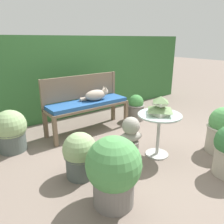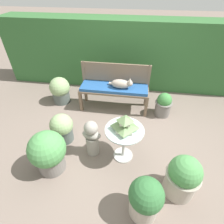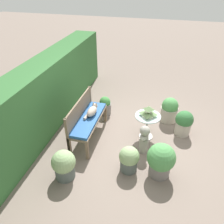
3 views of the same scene
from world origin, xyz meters
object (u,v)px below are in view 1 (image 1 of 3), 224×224
(patio_table, at_px, (159,124))
(potted_plant_bench_left, at_px, (80,155))
(pagoda_birdhouse, at_px, (160,107))
(garden_bench, at_px, (88,105))
(garden_bust, at_px, (130,142))
(potted_plant_bench_right, at_px, (223,130))
(potted_plant_table_near, at_px, (136,108))
(cat, at_px, (96,95))
(potted_plant_hedge_corner, at_px, (11,131))
(potted_plant_table_far, at_px, (114,171))

(patio_table, bearing_deg, potted_plant_bench_left, 169.14)
(patio_table, bearing_deg, pagoda_birdhouse, 0.00)
(garden_bench, height_order, garden_bust, garden_bust)
(garden_bust, height_order, potted_plant_bench_right, garden_bust)
(garden_bust, xyz_separation_m, potted_plant_table_near, (1.25, 1.24, -0.10))
(garden_bench, bearing_deg, potted_plant_bench_left, -125.17)
(garden_bench, height_order, potted_plant_bench_right, potted_plant_bench_right)
(pagoda_birdhouse, relative_size, potted_plant_bench_right, 0.47)
(cat, distance_m, patio_table, 1.31)
(cat, distance_m, potted_plant_bench_left, 1.47)
(potted_plant_hedge_corner, xyz_separation_m, potted_plant_bench_left, (0.49, -1.17, -0.03))
(patio_table, distance_m, potted_plant_hedge_corner, 2.13)
(potted_plant_hedge_corner, bearing_deg, pagoda_birdhouse, -40.67)
(garden_bench, relative_size, cat, 2.90)
(garden_bust, distance_m, potted_plant_table_near, 1.77)
(potted_plant_table_near, bearing_deg, pagoda_birdhouse, -120.47)
(cat, xyz_separation_m, potted_plant_bench_right, (1.02, -1.78, -0.32))
(patio_table, relative_size, potted_plant_bench_right, 0.91)
(patio_table, xyz_separation_m, garden_bust, (-0.52, -0.00, -0.12))
(pagoda_birdhouse, height_order, potted_plant_bench_left, pagoda_birdhouse)
(potted_plant_table_far, distance_m, potted_plant_hedge_corner, 1.86)
(potted_plant_bench_left, bearing_deg, cat, 48.84)
(potted_plant_table_near, bearing_deg, garden_bust, -135.20)
(potted_plant_hedge_corner, bearing_deg, garden_bench, -2.79)
(cat, xyz_separation_m, potted_plant_table_far, (-0.90, -1.68, -0.28))
(potted_plant_table_far, relative_size, potted_plant_table_near, 1.37)
(potted_plant_bench_left, bearing_deg, potted_plant_hedge_corner, 112.72)
(cat, height_order, potted_plant_bench_right, cat)
(garden_bust, relative_size, potted_plant_bench_left, 1.23)
(patio_table, relative_size, potted_plant_table_near, 1.17)
(potted_plant_hedge_corner, bearing_deg, potted_plant_bench_left, -67.28)
(pagoda_birdhouse, bearing_deg, potted_plant_table_near, 59.53)
(potted_plant_table_near, bearing_deg, potted_plant_bench_right, -86.74)
(garden_bust, bearing_deg, cat, 85.00)
(potted_plant_bench_right, distance_m, potted_plant_hedge_corner, 3.08)
(potted_plant_table_far, bearing_deg, potted_plant_bench_left, 93.33)
(patio_table, height_order, garden_bust, garden_bust)
(potted_plant_table_far, height_order, potted_plant_bench_left, potted_plant_table_far)
(garden_bench, bearing_deg, potted_plant_hedge_corner, 177.21)
(pagoda_birdhouse, xyz_separation_m, potted_plant_hedge_corner, (-1.61, 1.39, -0.41))
(pagoda_birdhouse, distance_m, potted_plant_table_far, 1.21)
(potted_plant_bench_right, height_order, potted_plant_bench_left, potted_plant_bench_right)
(garden_bench, bearing_deg, potted_plant_table_near, -4.40)
(garden_bench, distance_m, potted_plant_bench_right, 2.17)
(garden_bench, distance_m, potted_plant_table_near, 1.10)
(cat, height_order, potted_plant_table_near, cat)
(potted_plant_bench_left, bearing_deg, garden_bust, -19.76)
(potted_plant_bench_left, bearing_deg, pagoda_birdhouse, -10.86)
(cat, xyz_separation_m, patio_table, (0.19, -1.29, -0.18))
(garden_bust, height_order, potted_plant_bench_left, garden_bust)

